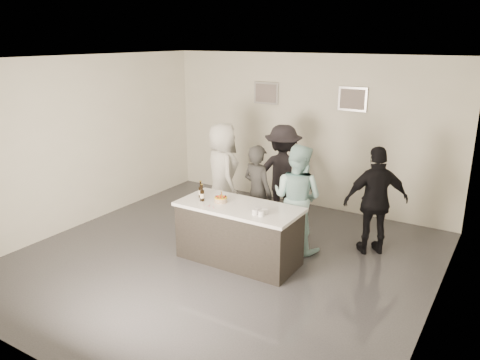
{
  "coord_description": "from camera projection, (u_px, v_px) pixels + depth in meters",
  "views": [
    {
      "loc": [
        3.66,
        -5.43,
        3.29
      ],
      "look_at": [
        0.0,
        0.5,
        1.15
      ],
      "focal_mm": 35.0,
      "sensor_mm": 36.0,
      "label": 1
    }
  ],
  "objects": [
    {
      "name": "floor",
      "position": [
        223.0,
        259.0,
        7.22
      ],
      "size": [
        6.0,
        6.0,
        0.0
      ],
      "primitive_type": "plane",
      "color": "#3D3D42",
      "rests_on": "ground"
    },
    {
      "name": "ceiling",
      "position": [
        221.0,
        59.0,
        6.34
      ],
      "size": [
        6.0,
        6.0,
        0.0
      ],
      "primitive_type": "plane",
      "rotation": [
        3.14,
        0.0,
        0.0
      ],
      "color": "white"
    },
    {
      "name": "wall_back",
      "position": [
        306.0,
        132.0,
        9.22
      ],
      "size": [
        6.0,
        0.04,
        3.0
      ],
      "primitive_type": "cube",
      "color": "silver",
      "rests_on": "ground"
    },
    {
      "name": "wall_front",
      "position": [
        43.0,
        238.0,
        4.34
      ],
      "size": [
        6.0,
        0.04,
        3.0
      ],
      "primitive_type": "cube",
      "color": "silver",
      "rests_on": "ground"
    },
    {
      "name": "wall_left",
      "position": [
        81.0,
        142.0,
        8.29
      ],
      "size": [
        0.04,
        6.0,
        3.0
      ],
      "primitive_type": "cube",
      "color": "silver",
      "rests_on": "ground"
    },
    {
      "name": "wall_right",
      "position": [
        443.0,
        202.0,
        5.28
      ],
      "size": [
        0.04,
        6.0,
        3.0
      ],
      "primitive_type": "cube",
      "color": "silver",
      "rests_on": "ground"
    },
    {
      "name": "picture_left",
      "position": [
        266.0,
        93.0,
        9.45
      ],
      "size": [
        0.54,
        0.04,
        0.44
      ],
      "primitive_type": "cube",
      "color": "#B2B2B7",
      "rests_on": "wall_back"
    },
    {
      "name": "picture_right",
      "position": [
        353.0,
        99.0,
        8.54
      ],
      "size": [
        0.54,
        0.04,
        0.44
      ],
      "primitive_type": "cube",
      "color": "#B2B2B7",
      "rests_on": "wall_back"
    },
    {
      "name": "bar_counter",
      "position": [
        239.0,
        233.0,
        7.06
      ],
      "size": [
        1.86,
        0.86,
        0.9
      ],
      "primitive_type": "cube",
      "color": "white",
      "rests_on": "ground"
    },
    {
      "name": "cake",
      "position": [
        221.0,
        200.0,
        7.05
      ],
      "size": [
        0.2,
        0.2,
        0.07
      ],
      "primitive_type": "cylinder",
      "color": "yellow",
      "rests_on": "bar_counter"
    },
    {
      "name": "beer_bottle_a",
      "position": [
        201.0,
        189.0,
        7.23
      ],
      "size": [
        0.07,
        0.07,
        0.26
      ],
      "primitive_type": "cylinder",
      "color": "black",
      "rests_on": "bar_counter"
    },
    {
      "name": "beer_bottle_b",
      "position": [
        202.0,
        193.0,
        7.07
      ],
      "size": [
        0.07,
        0.07,
        0.26
      ],
      "primitive_type": "cylinder",
      "color": "black",
      "rests_on": "bar_counter"
    },
    {
      "name": "tumbler_cluster",
      "position": [
        260.0,
        212.0,
        6.57
      ],
      "size": [
        0.19,
        0.19,
        0.08
      ],
      "primitive_type": "cube",
      "color": "gold",
      "rests_on": "bar_counter"
    },
    {
      "name": "candles",
      "position": [
        211.0,
        206.0,
        6.88
      ],
      "size": [
        0.24,
        0.08,
        0.01
      ],
      "primitive_type": "cube",
      "color": "pink",
      "rests_on": "bar_counter"
    },
    {
      "name": "person_main_black",
      "position": [
        258.0,
        193.0,
        7.75
      ],
      "size": [
        0.67,
        0.53,
        1.63
      ],
      "primitive_type": "imported",
      "rotation": [
        0.0,
        0.0,
        2.88
      ],
      "color": "#282828",
      "rests_on": "ground"
    },
    {
      "name": "person_main_blue",
      "position": [
        297.0,
        198.0,
        7.35
      ],
      "size": [
        0.88,
        0.71,
        1.73
      ],
      "primitive_type": "imported",
      "rotation": [
        0.0,
        0.0,
        3.07
      ],
      "color": "#A6D9D9",
      "rests_on": "ground"
    },
    {
      "name": "person_guest_left",
      "position": [
        223.0,
        173.0,
        8.48
      ],
      "size": [
        1.07,
        1.03,
        1.84
      ],
      "primitive_type": "imported",
      "rotation": [
        0.0,
        0.0,
        2.44
      ],
      "color": "silver",
      "rests_on": "ground"
    },
    {
      "name": "person_guest_right",
      "position": [
        376.0,
        201.0,
        7.22
      ],
      "size": [
        1.07,
        0.93,
        1.72
      ],
      "primitive_type": "imported",
      "rotation": [
        0.0,
        0.0,
        3.76
      ],
      "color": "black",
      "rests_on": "ground"
    },
    {
      "name": "person_guest_back",
      "position": [
        283.0,
        174.0,
        8.52
      ],
      "size": [
        1.32,
        1.02,
        1.8
      ],
      "primitive_type": "imported",
      "rotation": [
        0.0,
        0.0,
        3.49
      ],
      "color": "black",
      "rests_on": "ground"
    }
  ]
}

